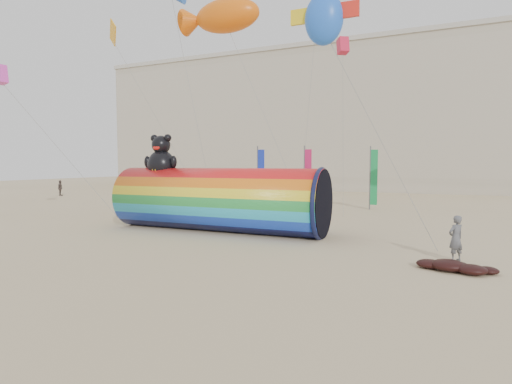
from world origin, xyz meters
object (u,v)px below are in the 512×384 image
at_px(hotel_building, 295,123).
at_px(fabric_bundle, 455,266).
at_px(windsock_assembly, 218,198).
at_px(kite_handler, 456,238).

distance_m(hotel_building, fabric_bundle, 52.00).
distance_m(windsock_assembly, fabric_bundle, 12.54).
distance_m(kite_handler, fabric_bundle, 1.80).
bearing_deg(hotel_building, kite_handler, -64.88).
bearing_deg(hotel_building, windsock_assembly, -77.69).
height_order(windsock_assembly, fabric_bundle, windsock_assembly).
bearing_deg(windsock_assembly, fabric_bundle, -19.70).
relative_size(windsock_assembly, fabric_bundle, 4.60).
height_order(hotel_building, fabric_bundle, hotel_building).
xyz_separation_m(hotel_building, kite_handler, (21.04, -44.86, -9.43)).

